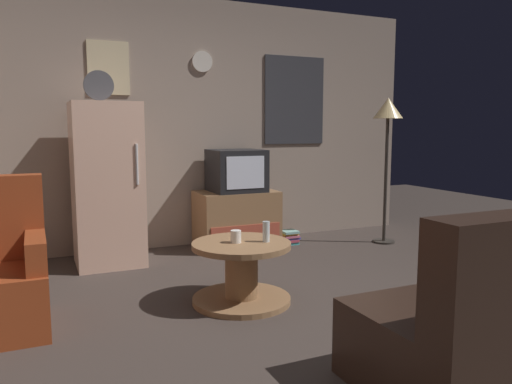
{
  "coord_description": "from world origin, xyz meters",
  "views": [
    {
      "loc": [
        -1.64,
        -2.76,
        1.27
      ],
      "look_at": [
        0.0,
        0.9,
        0.75
      ],
      "focal_mm": 34.9,
      "sensor_mm": 36.0,
      "label": 1
    }
  ],
  "objects_px": {
    "wine_glass": "(266,232)",
    "mug_ceramic_white": "(236,237)",
    "standing_lamp": "(388,120)",
    "coffee_table": "(241,272)",
    "tv_stand": "(237,219)",
    "fridge": "(107,184)",
    "book_stack": "(289,237)",
    "crt_tv": "(236,171)"
  },
  "relations": [
    {
      "from": "tv_stand",
      "to": "wine_glass",
      "type": "bearing_deg",
      "value": -104.75
    },
    {
      "from": "tv_stand",
      "to": "standing_lamp",
      "type": "xyz_separation_m",
      "value": [
        1.58,
        -0.48,
        1.06
      ]
    },
    {
      "from": "wine_glass",
      "to": "tv_stand",
      "type": "bearing_deg",
      "value": 75.25
    },
    {
      "from": "fridge",
      "to": "mug_ceramic_white",
      "type": "height_order",
      "value": "fridge"
    },
    {
      "from": "coffee_table",
      "to": "wine_glass",
      "type": "distance_m",
      "value": 0.35
    },
    {
      "from": "standing_lamp",
      "to": "book_stack",
      "type": "bearing_deg",
      "value": 160.62
    },
    {
      "from": "crt_tv",
      "to": "coffee_table",
      "type": "height_order",
      "value": "crt_tv"
    },
    {
      "from": "fridge",
      "to": "crt_tv",
      "type": "relative_size",
      "value": 3.28
    },
    {
      "from": "wine_glass",
      "to": "mug_ceramic_white",
      "type": "distance_m",
      "value": 0.22
    },
    {
      "from": "fridge",
      "to": "book_stack",
      "type": "relative_size",
      "value": 8.68
    },
    {
      "from": "fridge",
      "to": "standing_lamp",
      "type": "distance_m",
      "value": 3.0
    },
    {
      "from": "fridge",
      "to": "crt_tv",
      "type": "height_order",
      "value": "fridge"
    },
    {
      "from": "coffee_table",
      "to": "mug_ceramic_white",
      "type": "height_order",
      "value": "mug_ceramic_white"
    },
    {
      "from": "tv_stand",
      "to": "wine_glass",
      "type": "relative_size",
      "value": 5.6
    },
    {
      "from": "crt_tv",
      "to": "standing_lamp",
      "type": "distance_m",
      "value": 1.73
    },
    {
      "from": "coffee_table",
      "to": "standing_lamp",
      "type": "bearing_deg",
      "value": 27.24
    },
    {
      "from": "fridge",
      "to": "wine_glass",
      "type": "distance_m",
      "value": 1.79
    },
    {
      "from": "coffee_table",
      "to": "wine_glass",
      "type": "relative_size",
      "value": 4.8
    },
    {
      "from": "fridge",
      "to": "standing_lamp",
      "type": "xyz_separation_m",
      "value": [
        2.92,
        -0.35,
        0.6
      ]
    },
    {
      "from": "crt_tv",
      "to": "wine_glass",
      "type": "height_order",
      "value": "crt_tv"
    },
    {
      "from": "crt_tv",
      "to": "mug_ceramic_white",
      "type": "xyz_separation_m",
      "value": [
        -0.65,
        -1.6,
        -0.33
      ]
    },
    {
      "from": "mug_ceramic_white",
      "to": "fridge",
      "type": "bearing_deg",
      "value": 115.18
    },
    {
      "from": "tv_stand",
      "to": "crt_tv",
      "type": "bearing_deg",
      "value": -54.33
    },
    {
      "from": "crt_tv",
      "to": "book_stack",
      "type": "xyz_separation_m",
      "value": [
        0.57,
        -0.13,
        -0.75
      ]
    },
    {
      "from": "book_stack",
      "to": "crt_tv",
      "type": "bearing_deg",
      "value": 167.23
    },
    {
      "from": "tv_stand",
      "to": "fridge",
      "type": "bearing_deg",
      "value": -174.3
    },
    {
      "from": "book_stack",
      "to": "tv_stand",
      "type": "bearing_deg",
      "value": 167.15
    },
    {
      "from": "book_stack",
      "to": "coffee_table",
      "type": "bearing_deg",
      "value": -128.61
    },
    {
      "from": "coffee_table",
      "to": "book_stack",
      "type": "bearing_deg",
      "value": 51.39
    },
    {
      "from": "crt_tv",
      "to": "wine_glass",
      "type": "bearing_deg",
      "value": -104.78
    },
    {
      "from": "coffee_table",
      "to": "mug_ceramic_white",
      "type": "relative_size",
      "value": 8.0
    },
    {
      "from": "mug_ceramic_white",
      "to": "crt_tv",
      "type": "bearing_deg",
      "value": 67.9
    },
    {
      "from": "standing_lamp",
      "to": "wine_glass",
      "type": "relative_size",
      "value": 10.6
    },
    {
      "from": "fridge",
      "to": "wine_glass",
      "type": "height_order",
      "value": "fridge"
    },
    {
      "from": "wine_glass",
      "to": "crt_tv",
      "type": "bearing_deg",
      "value": 75.22
    },
    {
      "from": "book_stack",
      "to": "mug_ceramic_white",
      "type": "bearing_deg",
      "value": -129.67
    },
    {
      "from": "standing_lamp",
      "to": "coffee_table",
      "type": "relative_size",
      "value": 2.21
    },
    {
      "from": "standing_lamp",
      "to": "coffee_table",
      "type": "height_order",
      "value": "standing_lamp"
    },
    {
      "from": "fridge",
      "to": "tv_stand",
      "type": "height_order",
      "value": "fridge"
    },
    {
      "from": "standing_lamp",
      "to": "mug_ceramic_white",
      "type": "height_order",
      "value": "standing_lamp"
    },
    {
      "from": "tv_stand",
      "to": "standing_lamp",
      "type": "distance_m",
      "value": 1.96
    },
    {
      "from": "fridge",
      "to": "tv_stand",
      "type": "distance_m",
      "value": 1.42
    }
  ]
}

